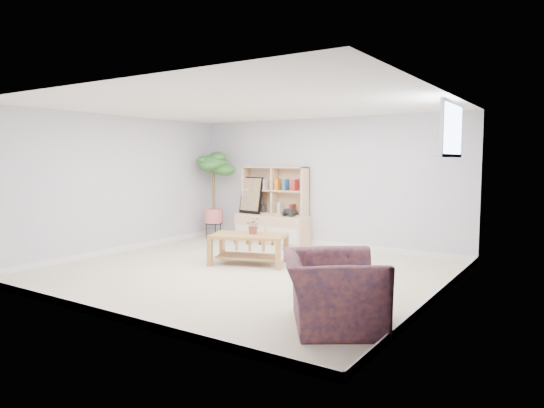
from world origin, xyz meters
The scene contains 14 objects.
floor centered at (0.00, 0.00, 0.00)m, with size 5.50×5.00×0.01m, color beige.
ceiling centered at (0.00, 0.00, 2.40)m, with size 5.50×5.00×0.01m, color white.
walls centered at (0.00, 0.00, 1.20)m, with size 5.51×5.01×2.40m.
baseboard centered at (0.00, 0.00, 0.05)m, with size 5.50×5.00×0.10m, color white, non-canonical shape.
window centered at (2.73, 0.60, 2.00)m, with size 0.10×0.98×0.68m, color silver, non-canonical shape.
window_sill centered at (2.67, 0.60, 1.68)m, with size 0.14×1.00×0.04m, color white.
storage_unit centered at (-0.98, 2.24, 0.75)m, with size 1.50×0.51×1.50m, color #DDAC7F, non-canonical shape.
poster centered at (-1.45, 2.20, 0.93)m, with size 0.53×0.12×0.73m, color #E4A40A, non-canonical shape.
toy_truck centered at (-0.53, 2.18, 0.64)m, with size 0.30×0.21×0.16m, color black, non-canonical shape.
coffee_table centered at (-0.24, 0.44, 0.24)m, with size 1.15×0.63×0.47m, color olive, non-canonical shape.
table_plant centered at (-0.20, 0.52, 0.60)m, with size 0.24×0.20×0.26m, color #32722F.
floor_tree centered at (-2.30, 2.05, 0.90)m, with size 0.67×0.67×1.81m, color #2C7128, non-canonical shape.
armchair centered at (2.10, -1.39, 0.40)m, with size 1.08×0.94×0.80m, color #131A3A.
sill_plant centered at (2.67, 0.78, 1.83)m, with size 0.15×0.12×0.27m, color #2C7128.
Camera 1 is at (4.16, -5.61, 1.63)m, focal length 32.00 mm.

